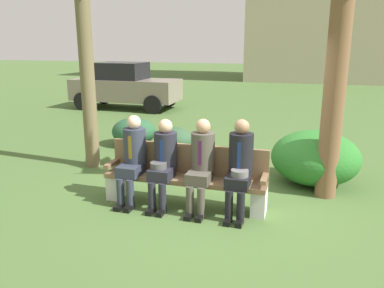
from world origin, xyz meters
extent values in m
plane|color=#476631|center=(0.00, 0.00, 0.00)|extent=(80.00, 80.00, 0.00)
cube|color=brown|center=(-0.39, -0.28, 0.42)|extent=(2.43, 0.44, 0.07)
cube|color=brown|center=(-0.39, -0.09, 0.68)|extent=(2.43, 0.06, 0.45)
cube|color=brown|center=(-1.56, -0.28, 0.55)|extent=(0.08, 0.44, 0.06)
cube|color=brown|center=(0.79, -0.28, 0.55)|extent=(0.08, 0.44, 0.06)
cube|color=silver|center=(-1.50, -0.28, 0.19)|extent=(0.20, 0.37, 0.38)
cube|color=silver|center=(0.73, -0.28, 0.19)|extent=(0.20, 0.37, 0.38)
cube|color=#2D3342|center=(-1.18, -0.45, 0.53)|extent=(0.32, 0.38, 0.16)
cylinder|color=#2D3342|center=(-1.26, -0.64, 0.23)|extent=(0.11, 0.11, 0.45)
cylinder|color=#2D3342|center=(-1.10, -0.64, 0.23)|extent=(0.11, 0.11, 0.45)
cube|color=black|center=(-1.26, -0.70, 0.04)|extent=(0.09, 0.22, 0.07)
cube|color=black|center=(-1.10, -0.70, 0.04)|extent=(0.09, 0.22, 0.07)
cylinder|color=#2D3342|center=(-1.18, -0.26, 0.85)|extent=(0.34, 0.34, 0.55)
cube|color=olive|center=(-1.18, -0.43, 0.87)|extent=(0.05, 0.01, 0.35)
sphere|color=beige|center=(-1.18, -0.26, 1.22)|extent=(0.21, 0.21, 0.21)
cube|color=#23232D|center=(-0.68, -0.45, 0.53)|extent=(0.32, 0.38, 0.16)
cylinder|color=#23232D|center=(-0.76, -0.64, 0.23)|extent=(0.11, 0.11, 0.45)
cylinder|color=#23232D|center=(-0.60, -0.64, 0.23)|extent=(0.11, 0.11, 0.45)
cube|color=black|center=(-0.76, -0.70, 0.04)|extent=(0.09, 0.22, 0.07)
cube|color=black|center=(-0.60, -0.70, 0.04)|extent=(0.09, 0.22, 0.07)
cylinder|color=#23232D|center=(-0.68, -0.26, 0.84)|extent=(0.34, 0.34, 0.52)
cube|color=navy|center=(-0.68, -0.43, 0.86)|extent=(0.05, 0.01, 0.33)
sphere|color=tan|center=(-0.68, -0.26, 1.19)|extent=(0.21, 0.21, 0.21)
cylinder|color=#4D4D4D|center=(-0.72, -0.47, 0.66)|extent=(0.24, 0.24, 0.09)
cube|color=#4C473D|center=(-0.11, -0.45, 0.53)|extent=(0.32, 0.38, 0.16)
cylinder|color=#4C473D|center=(-0.19, -0.64, 0.23)|extent=(0.11, 0.11, 0.45)
cylinder|color=#4C473D|center=(-0.03, -0.64, 0.23)|extent=(0.11, 0.11, 0.45)
cube|color=black|center=(-0.19, -0.70, 0.04)|extent=(0.09, 0.22, 0.07)
cube|color=black|center=(-0.03, -0.70, 0.04)|extent=(0.09, 0.22, 0.07)
cylinder|color=#4C473D|center=(-0.11, -0.26, 0.86)|extent=(0.34, 0.34, 0.55)
cube|color=#4C1951|center=(-0.11, -0.43, 0.88)|extent=(0.05, 0.01, 0.35)
sphere|color=tan|center=(-0.11, -0.26, 1.23)|extent=(0.21, 0.21, 0.21)
cube|color=black|center=(0.44, -0.45, 0.53)|extent=(0.32, 0.38, 0.16)
cylinder|color=black|center=(0.36, -0.64, 0.23)|extent=(0.11, 0.11, 0.45)
cylinder|color=black|center=(0.52, -0.64, 0.23)|extent=(0.11, 0.11, 0.45)
cube|color=black|center=(0.36, -0.70, 0.04)|extent=(0.09, 0.22, 0.07)
cube|color=black|center=(0.52, -0.70, 0.04)|extent=(0.09, 0.22, 0.07)
cylinder|color=black|center=(0.44, -0.26, 0.87)|extent=(0.34, 0.34, 0.58)
cube|color=navy|center=(0.44, -0.43, 0.89)|extent=(0.05, 0.01, 0.37)
sphere|color=#9E7556|center=(0.44, -0.26, 1.25)|extent=(0.21, 0.21, 0.21)
cylinder|color=slate|center=(0.47, -0.47, 0.66)|extent=(0.24, 0.24, 0.09)
cylinder|color=brown|center=(1.65, 0.72, 1.85)|extent=(0.33, 0.33, 3.71)
cylinder|color=brown|center=(-2.72, 1.03, 1.89)|extent=(0.27, 0.27, 3.78)
ellipsoid|color=#285735|center=(-2.62, 2.73, 0.33)|extent=(1.05, 0.96, 0.65)
ellipsoid|color=#305134|center=(-1.55, 2.50, 0.27)|extent=(0.88, 0.80, 0.55)
ellipsoid|color=#2C742B|center=(1.48, 1.24, 0.47)|extent=(1.49, 1.37, 0.93)
cube|color=slate|center=(-5.14, 7.48, 0.70)|extent=(3.91, 1.58, 0.76)
cube|color=black|center=(-5.29, 7.48, 1.38)|extent=(1.71, 1.37, 0.60)
cylinder|color=black|center=(-3.78, 8.26, 0.32)|extent=(0.64, 0.14, 0.64)
cylinder|color=black|center=(-3.78, 6.70, 0.32)|extent=(0.64, 0.14, 0.64)
cylinder|color=black|center=(-6.51, 8.25, 0.32)|extent=(0.64, 0.14, 0.64)
cylinder|color=black|center=(-6.51, 6.69, 0.32)|extent=(0.64, 0.14, 0.64)
camera|label=1|loc=(1.28, -5.40, 2.37)|focal=36.04mm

